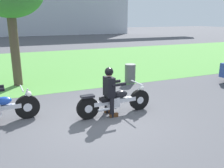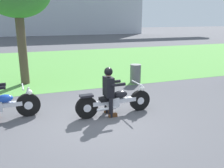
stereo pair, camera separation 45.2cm
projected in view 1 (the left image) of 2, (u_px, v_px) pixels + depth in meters
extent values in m
plane|color=#4C4C51|center=(97.00, 123.00, 6.46)|extent=(120.00, 120.00, 0.00)
cube|color=#549342|center=(44.00, 65.00, 14.48)|extent=(60.00, 12.00, 0.01)
cylinder|color=black|center=(139.00, 100.00, 7.32)|extent=(0.63, 0.14, 0.62)
cylinder|color=silver|center=(139.00, 100.00, 7.32)|extent=(0.22, 0.15, 0.22)
cylinder|color=black|center=(88.00, 108.00, 6.63)|extent=(0.63, 0.14, 0.62)
cylinder|color=silver|center=(88.00, 108.00, 6.63)|extent=(0.22, 0.15, 0.22)
cube|color=silver|center=(115.00, 101.00, 6.96)|extent=(1.32, 0.19, 0.12)
cube|color=silver|center=(113.00, 102.00, 6.94)|extent=(0.33, 0.25, 0.28)
ellipsoid|color=black|center=(120.00, 94.00, 6.98)|extent=(0.45, 0.26, 0.22)
cube|color=black|center=(108.00, 99.00, 6.84)|extent=(0.45, 0.26, 0.10)
cube|color=black|center=(87.00, 96.00, 6.54)|extent=(0.37, 0.21, 0.06)
cylinder|color=silver|center=(138.00, 92.00, 7.24)|extent=(0.25, 0.06, 0.53)
cylinder|color=silver|center=(137.00, 83.00, 7.14)|extent=(0.06, 0.66, 0.04)
sphere|color=white|center=(141.00, 88.00, 7.25)|extent=(0.16, 0.16, 0.16)
cylinder|color=silver|center=(107.00, 109.00, 6.74)|extent=(0.55, 0.10, 0.08)
cylinder|color=black|center=(107.00, 104.00, 7.06)|extent=(0.12, 0.12, 0.56)
cube|color=#593319|center=(108.00, 111.00, 7.15)|extent=(0.24, 0.11, 0.10)
cylinder|color=black|center=(112.00, 108.00, 6.75)|extent=(0.12, 0.12, 0.56)
cube|color=#593319|center=(114.00, 115.00, 6.84)|extent=(0.24, 0.11, 0.10)
cube|color=black|center=(109.00, 87.00, 6.76)|extent=(0.23, 0.39, 0.56)
cylinder|color=black|center=(113.00, 82.00, 6.98)|extent=(0.42, 0.11, 0.09)
cylinder|color=black|center=(119.00, 85.00, 6.68)|extent=(0.42, 0.11, 0.09)
sphere|color=tan|center=(109.00, 73.00, 6.66)|extent=(0.20, 0.20, 0.20)
sphere|color=black|center=(109.00, 72.00, 6.65)|extent=(0.24, 0.24, 0.24)
cylinder|color=black|center=(27.00, 107.00, 6.68)|extent=(0.67, 0.14, 0.66)
cylinder|color=silver|center=(27.00, 107.00, 6.68)|extent=(0.24, 0.15, 0.23)
ellipsoid|color=#1E47B2|center=(3.00, 101.00, 6.37)|extent=(0.45, 0.26, 0.22)
cylinder|color=silver|center=(25.00, 98.00, 6.60)|extent=(0.25, 0.06, 0.53)
cylinder|color=silver|center=(22.00, 88.00, 6.50)|extent=(0.06, 0.66, 0.04)
sphere|color=white|center=(29.00, 94.00, 6.62)|extent=(0.16, 0.16, 0.16)
cylinder|color=brown|center=(15.00, 51.00, 9.72)|extent=(0.35, 0.35, 2.81)
cylinder|color=#595E5B|center=(130.00, 73.00, 10.37)|extent=(0.45, 0.45, 0.80)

